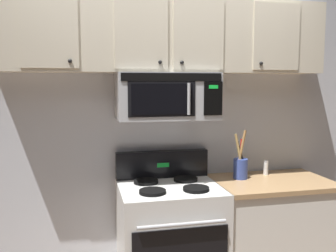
% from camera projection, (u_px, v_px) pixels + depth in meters
% --- Properties ---
extents(back_wall, '(5.20, 0.10, 2.70)m').
position_uv_depth(back_wall, '(160.00, 122.00, 3.10)').
color(back_wall, silver).
rests_on(back_wall, ground_plane).
extents(stove_range, '(0.76, 0.69, 1.12)m').
position_uv_depth(stove_range, '(170.00, 241.00, 2.85)').
color(stove_range, white).
rests_on(stove_range, ground_plane).
extents(over_range_microwave, '(0.76, 0.43, 0.35)m').
position_uv_depth(over_range_microwave, '(166.00, 96.00, 2.84)').
color(over_range_microwave, '#B7BABF').
extents(upper_cabinets, '(2.50, 0.36, 0.55)m').
position_uv_depth(upper_cabinets, '(166.00, 36.00, 2.81)').
color(upper_cabinets, beige).
extents(counter_segment, '(0.93, 0.65, 0.90)m').
position_uv_depth(counter_segment, '(270.00, 233.00, 3.04)').
color(counter_segment, white).
rests_on(counter_segment, ground_plane).
extents(utensil_crock_blue, '(0.12, 0.12, 0.40)m').
position_uv_depth(utensil_crock_blue, '(240.00, 166.00, 3.02)').
color(utensil_crock_blue, '#384C9E').
rests_on(utensil_crock_blue, counter_segment).
extents(salt_shaker, '(0.04, 0.04, 0.12)m').
position_uv_depth(salt_shaker, '(266.00, 168.00, 3.15)').
color(salt_shaker, white).
rests_on(salt_shaker, counter_segment).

